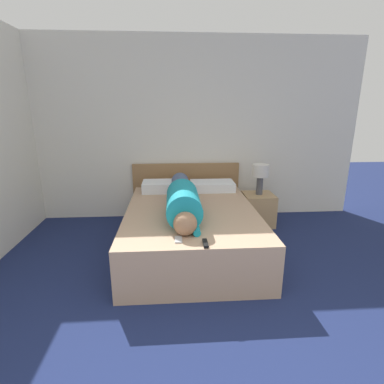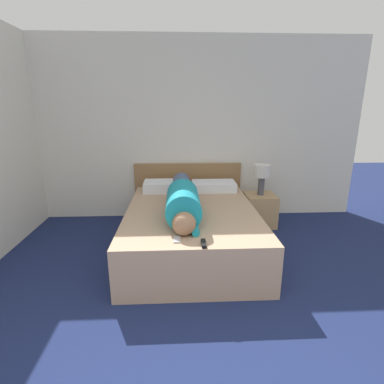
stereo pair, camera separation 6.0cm
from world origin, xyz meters
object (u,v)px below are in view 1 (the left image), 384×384
tv_remote (205,243)px  cell_phone (178,239)px  pillow_second (212,186)px  bed (191,230)px  nightstand (258,209)px  person_lying (183,199)px  pillow_near_headboard (166,186)px  table_lamp (260,173)px

tv_remote → cell_phone: (-0.23, 0.11, -0.01)m
pillow_second → tv_remote: size_ratio=4.01×
bed → cell_phone: size_ratio=15.46×
nightstand → pillow_second: (-0.66, 0.06, 0.34)m
nightstand → tv_remote: size_ratio=3.01×
tv_remote → pillow_second: bearing=80.4°
bed → tv_remote: size_ratio=13.40×
bed → cell_phone: (-0.17, -0.81, 0.26)m
person_lying → pillow_near_headboard: person_lying is taller
tv_remote → person_lying: bearing=100.9°
pillow_second → tv_remote: pillow_second is taller
bed → tv_remote: bearing=-86.1°
bed → tv_remote: (0.06, -0.92, 0.27)m
nightstand → bed: bearing=-144.1°
bed → table_lamp: size_ratio=4.71×
cell_phone → person_lying: bearing=84.9°
person_lying → bed: bearing=37.6°
nightstand → person_lying: 1.44m
tv_remote → pillow_near_headboard: bearing=102.1°
bed → nightstand: size_ratio=4.45×
nightstand → tv_remote: 1.92m
table_lamp → person_lying: bearing=-143.9°
table_lamp → pillow_second: (-0.66, 0.06, -0.18)m
nightstand → pillow_near_headboard: pillow_near_headboard is taller
pillow_second → cell_phone: bearing=-107.8°
person_lying → cell_phone: person_lying is taller
nightstand → pillow_second: bearing=175.0°
pillow_near_headboard → tv_remote: pillow_near_headboard is taller
pillow_near_headboard → pillow_second: 0.65m
pillow_second → cell_phone: 1.68m
nightstand → person_lying: person_lying is taller
bed → tv_remote: 0.96m
nightstand → pillow_second: 0.75m
pillow_near_headboard → nightstand: bearing=-2.5°
table_lamp → bed: bearing=-144.1°
tv_remote → cell_phone: tv_remote is taller
table_lamp → person_lying: 1.37m
bed → pillow_second: pillow_second is taller
person_lying → cell_phone: (-0.07, -0.73, -0.14)m
nightstand → pillow_near_headboard: 1.36m
bed → pillow_near_headboard: pillow_near_headboard is taller
bed → nightstand: 1.25m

